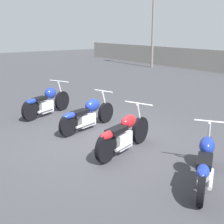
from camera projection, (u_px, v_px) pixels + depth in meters
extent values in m
plane|color=#38383D|center=(97.00, 140.00, 7.59)|extent=(60.00, 60.00, 0.00)
cylinder|color=slate|center=(153.00, 20.00, 21.04)|extent=(0.16, 0.16, 6.37)
cylinder|color=black|center=(62.00, 101.00, 10.34)|extent=(0.35, 0.62, 0.64)
cylinder|color=black|center=(31.00, 110.00, 9.15)|extent=(0.35, 0.62, 0.64)
cube|color=silver|center=(46.00, 107.00, 9.69)|extent=(0.39, 0.55, 0.35)
ellipsoid|color=navy|center=(50.00, 93.00, 9.79)|extent=(0.45, 0.51, 0.35)
cube|color=black|center=(40.00, 99.00, 9.41)|extent=(0.40, 0.51, 0.10)
ellipsoid|color=navy|center=(31.00, 101.00, 9.12)|extent=(0.36, 0.48, 0.16)
cylinder|color=silver|center=(59.00, 81.00, 10.08)|extent=(0.70, 0.33, 0.04)
cylinder|color=silver|center=(61.00, 91.00, 10.21)|extent=(0.15, 0.25, 0.65)
cylinder|color=silver|center=(46.00, 110.00, 9.53)|extent=(0.32, 0.61, 0.07)
cylinder|color=black|center=(106.00, 112.00, 8.99)|extent=(0.27, 0.59, 0.59)
cylinder|color=black|center=(68.00, 125.00, 7.82)|extent=(0.27, 0.59, 0.59)
cube|color=silver|center=(87.00, 120.00, 8.35)|extent=(0.35, 0.58, 0.32)
ellipsoid|color=navy|center=(93.00, 105.00, 8.46)|extent=(0.44, 0.58, 0.35)
cube|color=black|center=(80.00, 112.00, 8.08)|extent=(0.38, 0.54, 0.10)
ellipsoid|color=navy|center=(69.00, 116.00, 7.80)|extent=(0.32, 0.48, 0.16)
cylinder|color=silver|center=(103.00, 91.00, 8.74)|extent=(0.61, 0.22, 0.04)
cylinder|color=silver|center=(105.00, 102.00, 8.87)|extent=(0.12, 0.25, 0.63)
cylinder|color=silver|center=(86.00, 124.00, 8.18)|extent=(0.29, 0.73, 0.07)
cylinder|color=black|center=(140.00, 130.00, 7.36)|extent=(0.30, 0.63, 0.63)
cylinder|color=black|center=(106.00, 148.00, 6.27)|extent=(0.30, 0.63, 0.63)
cube|color=silver|center=(123.00, 140.00, 6.77)|extent=(0.35, 0.53, 0.35)
ellipsoid|color=red|center=(129.00, 121.00, 6.86)|extent=(0.40, 0.56, 0.29)
cube|color=black|center=(117.00, 130.00, 6.51)|extent=(0.41, 0.61, 0.10)
ellipsoid|color=red|center=(107.00, 135.00, 6.25)|extent=(0.34, 0.48, 0.16)
cylinder|color=silver|center=(139.00, 104.00, 7.11)|extent=(0.68, 0.27, 0.04)
cylinder|color=silver|center=(139.00, 117.00, 7.24)|extent=(0.13, 0.26, 0.65)
cylinder|color=silver|center=(124.00, 146.00, 6.61)|extent=(0.27, 0.59, 0.07)
cylinder|color=black|center=(208.00, 152.00, 6.10)|extent=(0.42, 0.55, 0.60)
cylinder|color=black|center=(201.00, 187.00, 4.75)|extent=(0.42, 0.55, 0.60)
cube|color=silver|center=(204.00, 171.00, 5.36)|extent=(0.47, 0.55, 0.33)
ellipsoid|color=navy|center=(207.00, 146.00, 5.50)|extent=(0.49, 0.54, 0.32)
cube|color=black|center=(205.00, 161.00, 5.06)|extent=(0.52, 0.60, 0.10)
ellipsoid|color=navy|center=(203.00, 171.00, 4.73)|extent=(0.41, 0.48, 0.16)
cylinder|color=silver|center=(210.00, 121.00, 5.84)|extent=(0.49, 0.35, 0.04)
cylinder|color=silver|center=(209.00, 137.00, 5.97)|extent=(0.18, 0.23, 0.63)
cylinder|color=silver|center=(211.00, 179.00, 5.20)|extent=(0.46, 0.63, 0.07)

